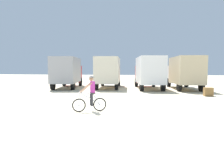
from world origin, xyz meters
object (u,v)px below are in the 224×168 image
box_truck_cream_rv (109,71)px  box_truck_avon_van (149,71)px  box_truck_grey_hauler (67,71)px  cyclist_orange_shirt (91,95)px  box_truck_tan_camper (184,71)px  supply_crate (208,92)px

box_truck_cream_rv → box_truck_avon_van: size_ratio=0.99×
box_truck_grey_hauler → box_truck_avon_van: (8.94, 0.23, 0.00)m
box_truck_grey_hauler → box_truck_avon_van: bearing=1.5°
box_truck_avon_van → cyclist_orange_shirt: bearing=-104.1°
box_truck_avon_van → box_truck_grey_hauler: bearing=-178.5°
box_truck_grey_hauler → box_truck_cream_rv: same height
box_truck_avon_van → box_truck_tan_camper: (3.66, 0.29, 0.00)m
cyclist_orange_shirt → box_truck_avon_van: bearing=75.9°
box_truck_cream_rv → supply_crate: box_truck_cream_rv is taller
box_truck_cream_rv → cyclist_orange_shirt: size_ratio=3.79×
box_truck_grey_hauler → box_truck_tan_camper: size_ratio=1.02×
supply_crate → box_truck_avon_van: bearing=130.9°
box_truck_cream_rv → box_truck_tan_camper: bearing=-1.2°
box_truck_tan_camper → box_truck_grey_hauler: bearing=-177.6°
supply_crate → box_truck_tan_camper: bearing=98.9°
box_truck_avon_van → supply_crate: box_truck_avon_van is taller
box_truck_grey_hauler → box_truck_avon_van: size_ratio=1.00×
box_truck_grey_hauler → box_truck_cream_rv: 4.59m
cyclist_orange_shirt → supply_crate: cyclist_orange_shirt is taller
box_truck_avon_van → box_truck_tan_camper: size_ratio=1.01×
box_truck_grey_hauler → cyclist_orange_shirt: bearing=-64.1°
box_truck_cream_rv → supply_crate: size_ratio=10.16×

